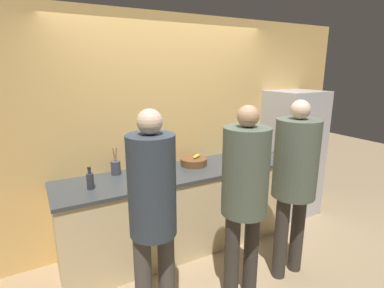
{
  "coord_description": "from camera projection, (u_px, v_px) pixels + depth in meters",
  "views": [
    {
      "loc": [
        -1.41,
        -2.41,
        2.02
      ],
      "look_at": [
        0.0,
        0.16,
        1.27
      ],
      "focal_mm": 28.0,
      "sensor_mm": 36.0,
      "label": 1
    }
  ],
  "objects": [
    {
      "name": "utensil_crock",
      "position": [
        116.0,
        167.0,
        3.15
      ],
      "size": [
        0.1,
        0.1,
        0.29
      ],
      "color": "#3D424C",
      "rests_on": "counter"
    },
    {
      "name": "person_right",
      "position": [
        295.0,
        172.0,
        2.79
      ],
      "size": [
        0.4,
        0.4,
        1.75
      ],
      "color": "#38332D",
      "rests_on": "ground_plane"
    },
    {
      "name": "counter",
      "position": [
        182.0,
        208.0,
        3.43
      ],
      "size": [
        2.7,
        0.73,
        0.92
      ],
      "color": "beige",
      "rests_on": "ground_plane"
    },
    {
      "name": "ground_plane",
      "position": [
        199.0,
        262.0,
        3.2
      ],
      "size": [
        14.0,
        14.0,
        0.0
      ],
      "primitive_type": "plane",
      "color": "#9E8460"
    },
    {
      "name": "refrigerator",
      "position": [
        291.0,
        154.0,
        4.15
      ],
      "size": [
        0.69,
        0.63,
        1.72
      ],
      "color": "#B7B7BC",
      "rests_on": "ground_plane"
    },
    {
      "name": "person_center",
      "position": [
        245.0,
        188.0,
        2.47
      ],
      "size": [
        0.38,
        0.38,
        1.74
      ],
      "color": "#38332D",
      "rests_on": "ground_plane"
    },
    {
      "name": "cup_yellow",
      "position": [
        172.0,
        159.0,
        3.53
      ],
      "size": [
        0.08,
        0.08,
        0.1
      ],
      "color": "gold",
      "rests_on": "counter"
    },
    {
      "name": "bottle_dark",
      "position": [
        90.0,
        180.0,
        2.77
      ],
      "size": [
        0.07,
        0.07,
        0.21
      ],
      "color": "#333338",
      "rests_on": "counter"
    },
    {
      "name": "wall_back",
      "position": [
        168.0,
        131.0,
        3.51
      ],
      "size": [
        5.2,
        0.06,
        2.6
      ],
      "color": "#E0B266",
      "rests_on": "ground_plane"
    },
    {
      "name": "fruit_bowl",
      "position": [
        194.0,
        161.0,
        3.47
      ],
      "size": [
        0.31,
        0.31,
        0.12
      ],
      "color": "brown",
      "rests_on": "counter"
    },
    {
      "name": "person_left",
      "position": [
        153.0,
        207.0,
        2.15
      ],
      "size": [
        0.34,
        0.34,
        1.76
      ],
      "color": "#4C4742",
      "rests_on": "ground_plane"
    },
    {
      "name": "potted_plant",
      "position": [
        166.0,
        159.0,
        3.3
      ],
      "size": [
        0.16,
        0.16,
        0.23
      ],
      "color": "#3D3D42",
      "rests_on": "counter"
    }
  ]
}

